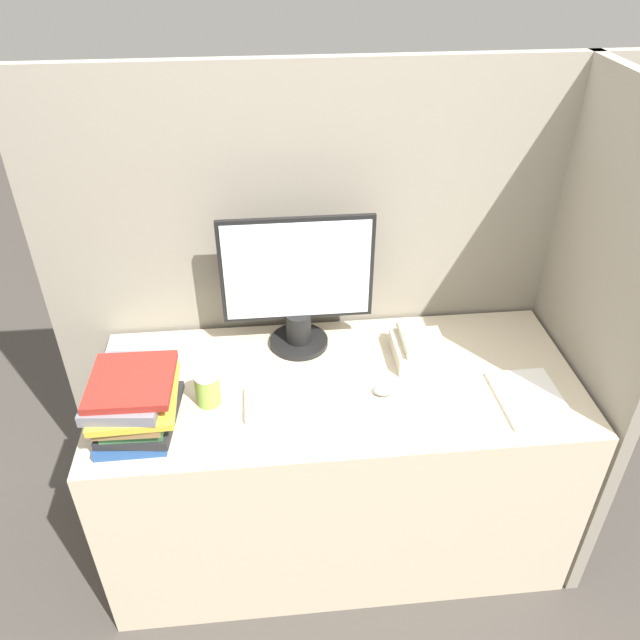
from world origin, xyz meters
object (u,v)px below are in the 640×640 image
Objects in this scene: mouse at (384,390)px; book_stack at (134,402)px; keyboard at (307,401)px; coffee_cup at (208,388)px; desk_telephone at (418,350)px; monitor at (298,289)px.

book_stack is at bearing -174.52° from mouse.
keyboard is 0.25m from mouse.
coffee_cup is 0.72m from desk_telephone.
coffee_cup is at bearing -167.60° from desk_telephone.
coffee_cup is at bearing -137.42° from monitor.
monitor is at bearing 130.64° from mouse.
book_stack is (-0.76, -0.07, 0.09)m from mouse.
monitor is 0.46m from desk_telephone.
coffee_cup reaches higher than desk_telephone.
keyboard is at bearing -174.60° from mouse.
monitor reaches higher than mouse.
mouse is 0.23m from desk_telephone.
book_stack reaches higher than mouse.
mouse reaches higher than keyboard.
mouse is 0.22× the size of book_stack.
desk_telephone reaches higher than mouse.
desk_telephone is at bearing 12.40° from coffee_cup.
monitor reaches higher than coffee_cup.
desk_telephone is at bearing 14.92° from book_stack.
book_stack is at bearing -144.19° from monitor.
mouse is at bearing -49.36° from monitor.
monitor is 0.64m from book_stack.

